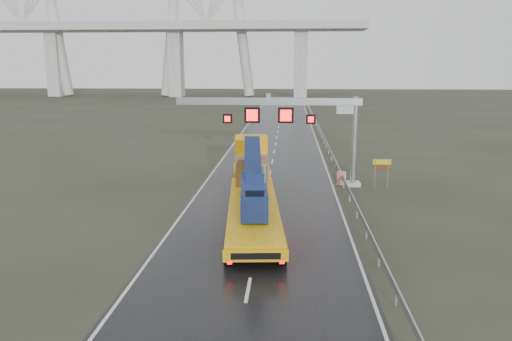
# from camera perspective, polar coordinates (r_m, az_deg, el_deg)

# --- Properties ---
(ground) EXTENTS (400.00, 400.00, 0.00)m
(ground) POSITION_cam_1_polar(r_m,az_deg,el_deg) (24.07, -0.51, -11.50)
(ground) COLOR #2C2F21
(ground) RESTS_ON ground
(road) EXTENTS (11.00, 200.00, 0.02)m
(road) POSITION_cam_1_polar(r_m,az_deg,el_deg) (62.79, 2.26, 3.06)
(road) COLOR black
(road) RESTS_ON ground
(guardrail) EXTENTS (0.20, 140.00, 1.40)m
(guardrail) POSITION_cam_1_polar(r_m,az_deg,el_deg) (52.97, 8.57, 2.07)
(guardrail) COLOR gray
(guardrail) RESTS_ON ground
(sign_gantry) EXTENTS (14.90, 1.20, 7.42)m
(sign_gantry) POSITION_cam_1_polar(r_m,az_deg,el_deg) (40.23, 4.44, 6.18)
(sign_gantry) COLOR #AAABA6
(sign_gantry) RESTS_ON ground
(heavy_haul_truck) EXTENTS (4.65, 20.37, 4.75)m
(heavy_haul_truck) POSITION_cam_1_polar(r_m,az_deg,el_deg) (34.52, -0.42, -1.06)
(heavy_haul_truck) COLOR yellow
(heavy_haul_truck) RESTS_ON ground
(exit_sign_pair) EXTENTS (1.42, 0.08, 2.43)m
(exit_sign_pair) POSITION_cam_1_polar(r_m,az_deg,el_deg) (40.48, 14.17, 0.29)
(exit_sign_pair) COLOR gray
(exit_sign_pair) RESTS_ON ground
(striped_barrier) EXTENTS (0.75, 0.60, 1.12)m
(striped_barrier) POSITION_cam_1_polar(r_m,az_deg,el_deg) (41.37, 9.73, -0.89)
(striped_barrier) COLOR red
(striped_barrier) RESTS_ON ground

